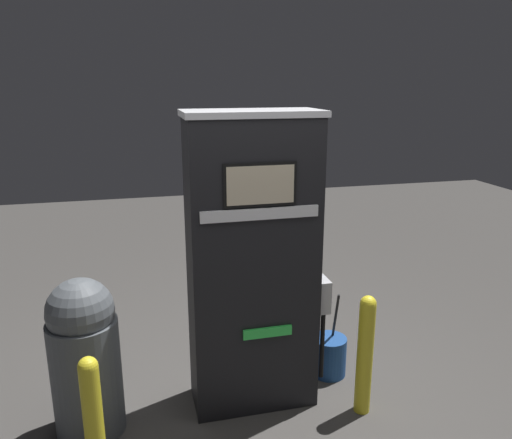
% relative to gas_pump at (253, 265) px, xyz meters
% --- Properties ---
extents(ground_plane, '(14.00, 14.00, 0.00)m').
position_rel_gas_pump_xyz_m(ground_plane, '(-0.00, -0.20, -1.04)').
color(ground_plane, '#423F3D').
extents(gas_pump, '(0.96, 0.45, 2.07)m').
position_rel_gas_pump_xyz_m(gas_pump, '(0.00, 0.00, 0.00)').
color(gas_pump, black).
rests_on(gas_pump, ground_plane).
extents(safety_bollard, '(0.11, 0.11, 0.87)m').
position_rel_gas_pump_xyz_m(safety_bollard, '(0.71, -0.33, -0.58)').
color(safety_bollard, yellow).
rests_on(safety_bollard, ground_plane).
extents(trash_bin, '(0.44, 0.44, 1.07)m').
position_rel_gas_pump_xyz_m(trash_bin, '(-1.12, -0.08, -0.49)').
color(trash_bin, '#51565B').
rests_on(trash_bin, ground_plane).
extents(safety_bollard_far, '(0.11, 0.11, 0.79)m').
position_rel_gas_pump_xyz_m(safety_bollard_far, '(-1.06, -0.54, -0.62)').
color(safety_bollard_far, yellow).
rests_on(safety_bollard_far, ground_plane).
extents(squeegee_bucket, '(0.27, 0.27, 0.69)m').
position_rel_gas_pump_xyz_m(squeegee_bucket, '(0.65, 0.15, -0.88)').
color(squeegee_bucket, '#1E478C').
rests_on(squeegee_bucket, ground_plane).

